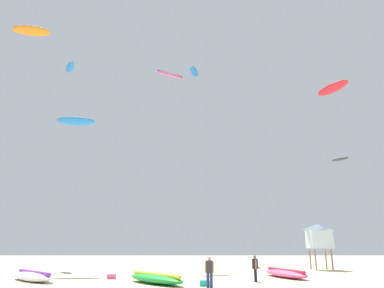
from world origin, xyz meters
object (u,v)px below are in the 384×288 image
at_px(kite_aloft_4, 340,159).
at_px(kite_aloft_6, 170,75).
at_px(kite_grounded_mid, 156,279).
at_px(person_midground, 255,266).
at_px(kite_grounded_near, 286,273).
at_px(person_foreground, 210,270).
at_px(kite_grounded_far, 33,276).
at_px(kite_aloft_2, 70,67).
at_px(kite_aloft_5, 332,88).
at_px(lifeguard_tower, 319,236).
at_px(kite_aloft_1, 76,121).
at_px(kite_aloft_3, 31,31).
at_px(cooler_box, 112,277).
at_px(kite_aloft_0, 194,71).
at_px(gear_bag, 205,283).

xyz_separation_m(kite_aloft_4, kite_aloft_6, (-23.58, -11.07, 7.50)).
bearing_deg(kite_grounded_mid, person_midground, 8.81).
bearing_deg(kite_grounded_near, person_foreground, -131.00).
xyz_separation_m(person_foreground, kite_aloft_4, (20.13, 28.55, 12.83)).
xyz_separation_m(kite_grounded_near, kite_grounded_far, (-17.06, -2.21, 0.02)).
bearing_deg(kite_aloft_2, kite_grounded_far, -72.48).
bearing_deg(kite_aloft_5, kite_grounded_near, -131.60).
bearing_deg(kite_grounded_mid, person_foreground, -41.29).
bearing_deg(kite_aloft_6, lifeguard_tower, -11.70).
relative_size(person_midground, kite_aloft_5, 0.36).
bearing_deg(kite_grounded_mid, kite_aloft_5, 38.49).
distance_m(kite_aloft_1, kite_aloft_3, 9.07).
bearing_deg(cooler_box, lifeguard_tower, 26.22).
bearing_deg(kite_aloft_1, kite_aloft_0, 55.95).
height_order(kite_grounded_mid, lifeguard_tower, lifeguard_tower).
distance_m(kite_aloft_3, kite_aloft_5, 32.42).
xyz_separation_m(gear_bag, kite_aloft_2, (-16.41, 19.81, 24.17)).
relative_size(kite_aloft_4, kite_aloft_5, 0.56).
height_order(lifeguard_tower, gear_bag, lifeguard_tower).
bearing_deg(kite_grounded_mid, kite_aloft_6, 91.21).
distance_m(kite_aloft_4, kite_aloft_6, 27.11).
bearing_deg(kite_grounded_far, kite_grounded_mid, -11.73).
bearing_deg(cooler_box, gear_bag, -34.02).
distance_m(kite_grounded_near, kite_aloft_0, 35.83).
height_order(gear_bag, kite_aloft_0, kite_aloft_0).
bearing_deg(kite_aloft_2, kite_aloft_1, -64.07).
bearing_deg(kite_aloft_4, person_midground, -124.42).
height_order(person_midground, kite_aloft_0, kite_aloft_0).
relative_size(cooler_box, kite_aloft_6, 0.16).
distance_m(kite_aloft_2, kite_aloft_3, 13.44).
distance_m(lifeguard_tower, cooler_box, 19.84).
relative_size(kite_aloft_4, kite_aloft_6, 0.70).
bearing_deg(kite_aloft_4, gear_bag, -126.99).
height_order(cooler_box, kite_aloft_1, kite_aloft_1).
bearing_deg(kite_aloft_1, person_foreground, -44.71).
bearing_deg(person_foreground, kite_aloft_2, 57.91).
height_order(lifeguard_tower, kite_aloft_0, kite_aloft_0).
height_order(gear_bag, kite_aloft_3, kite_aloft_3).
relative_size(kite_grounded_mid, kite_aloft_4, 1.96).
bearing_deg(kite_aloft_4, cooler_box, -139.41).
bearing_deg(cooler_box, kite_aloft_5, 28.23).
bearing_deg(kite_aloft_6, kite_grounded_near, -49.52).
relative_size(kite_aloft_5, kite_aloft_6, 1.25).
bearing_deg(kite_aloft_5, person_midground, -131.76).
xyz_separation_m(kite_grounded_near, gear_bag, (-5.99, -5.09, -0.13)).
bearing_deg(gear_bag, person_midground, 33.11).
distance_m(gear_bag, kite_aloft_5, 29.69).
relative_size(kite_grounded_far, kite_aloft_3, 1.42).
bearing_deg(kite_aloft_4, kite_grounded_mid, -132.06).
bearing_deg(kite_aloft_4, kite_aloft_3, -150.55).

